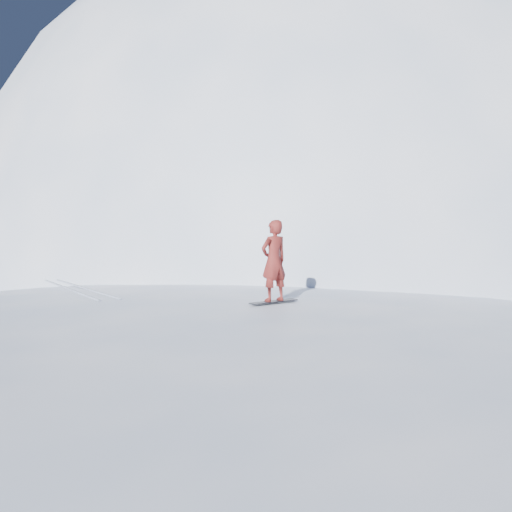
# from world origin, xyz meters

# --- Properties ---
(ground) EXTENTS (400.00, 400.00, 0.00)m
(ground) POSITION_xyz_m (0.00, 0.00, 0.00)
(ground) COLOR white
(ground) RESTS_ON ground
(near_ridge) EXTENTS (36.00, 28.00, 4.80)m
(near_ridge) POSITION_xyz_m (1.00, 3.00, 0.00)
(near_ridge) COLOR white
(near_ridge) RESTS_ON ground
(summit_peak) EXTENTS (60.00, 56.00, 56.00)m
(summit_peak) POSITION_xyz_m (22.00, 26.00, 0.00)
(summit_peak) COLOR white
(summit_peak) RESTS_ON ground
(peak_shoulder) EXTENTS (28.00, 24.00, 18.00)m
(peak_shoulder) POSITION_xyz_m (10.00, 20.00, 0.00)
(peak_shoulder) COLOR white
(peak_shoulder) RESTS_ON ground
(wind_bumps) EXTENTS (16.00, 14.40, 1.00)m
(wind_bumps) POSITION_xyz_m (-0.56, 2.12, 0.00)
(wind_bumps) COLOR white
(wind_bumps) RESTS_ON ground
(snowboard) EXTENTS (1.38, 0.47, 0.02)m
(snowboard) POSITION_xyz_m (2.50, 0.68, 2.41)
(snowboard) COLOR black
(snowboard) RESTS_ON near_ridge
(snowboarder) EXTENTS (0.80, 0.59, 2.02)m
(snowboarder) POSITION_xyz_m (2.50, 0.68, 3.43)
(snowboarder) COLOR maroon
(snowboarder) RESTS_ON snowboard
(board_tracks) EXTENTS (1.66, 5.91, 0.04)m
(board_tracks) POSITION_xyz_m (-1.67, 5.80, 2.42)
(board_tracks) COLOR silver
(board_tracks) RESTS_ON ground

